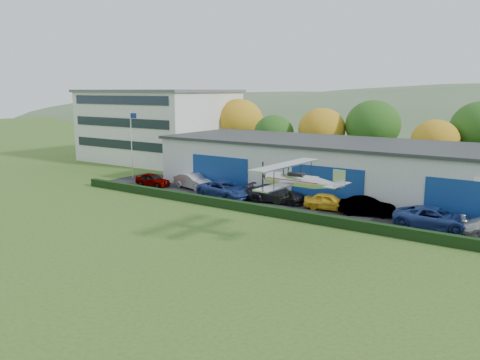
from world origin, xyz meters
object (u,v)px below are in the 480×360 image
Objects in this scene: office_block at (159,125)px; car_3 at (276,194)px; car_2 at (225,189)px; car_1 at (193,181)px; biplane at (298,179)px; car_5 at (367,206)px; car_6 at (435,218)px; hangar at (352,168)px; car_0 at (153,180)px; car_4 at (329,202)px; flagpole at (132,138)px.

office_block is 32.35m from car_3.
car_1 is at bearing 80.64° from car_2.
car_1 is 20.61m from biplane.
car_5 is 0.78× the size of car_6.
office_block is 3.57× the size of car_2.
hangar is 16.43m from car_1.
car_6 is at bearing 53.40° from biplane.
car_6 is (29.17, 0.09, 0.13)m from car_0.
car_6 is (5.58, -1.06, 0.06)m from car_5.
car_3 is at bearing 83.49° from car_6.
car_4 reaches higher than car_0.
hangar is at bearing 101.78° from biplane.
car_1 is 1.16× the size of car_4.
car_5 is at bearing 76.36° from car_6.
car_4 is (25.76, -1.35, -4.01)m from flagpole.
biplane is (22.15, -8.63, 3.70)m from car_0.
car_3 is 1.31× the size of car_4.
biplane reaches higher than car_5.
car_4 is (0.88, -7.33, -1.88)m from hangar.
office_block is 2.57× the size of flagpole.
car_4 is 10.54m from biplane.
car_3 is (28.62, -14.43, -4.36)m from office_block.
car_1 is 10.41m from car_3.
office_block reaches higher than car_6.
car_2 is at bearing -33.52° from office_block.
car_1 reaches higher than car_3.
car_1 is (4.53, 1.43, 0.12)m from car_0.
flagpole is 1.12× the size of biplane.
hangar is at bearing 13.51° from flagpole.
car_1 is 0.84× the size of car_6.
car_0 is at bearing -48.35° from office_block.
flagpole is 35.05m from car_6.
flagpole is at bearing -58.03° from office_block.
biplane reaches higher than car_0.
car_5 reaches higher than car_4.
car_5 is at bearing -2.48° from flagpole.
office_block is 4.85× the size of car_4.
biplane is at bearing -113.12° from car_0.
car_2 is at bearing -137.88° from hangar.
office_block is at bearing 64.00° from car_2.
car_0 is 9.83m from car_2.
office_block is 3.49× the size of car_6.
car_6 is 0.82× the size of biplane.
car_0 is at bearing 160.97° from biplane.
car_5 is (37.29, -14.26, -4.41)m from office_block.
office_block reaches higher than flagpole.
car_2 is at bearing -9.53° from flagpole.
office_block is 5.07× the size of car_0.
car_1 is at bearing 83.96° from car_6.
biplane is (-7.02, -8.71, 3.57)m from car_6.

